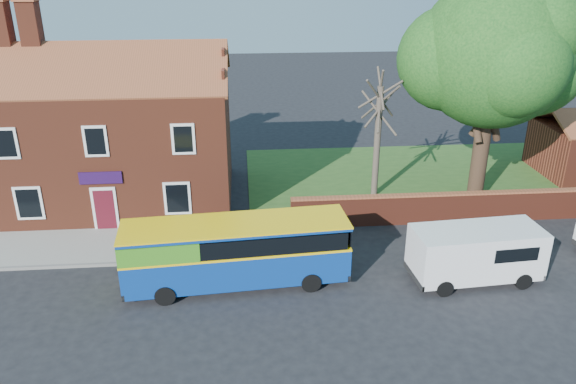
{
  "coord_description": "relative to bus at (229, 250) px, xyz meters",
  "views": [
    {
      "loc": [
        -0.21,
        -17.84,
        12.58
      ],
      "look_at": [
        1.7,
        5.0,
        2.8
      ],
      "focal_mm": 35.0,
      "sensor_mm": 36.0,
      "label": 1
    }
  ],
  "objects": [
    {
      "name": "kerb",
      "position": [
        -6.08,
        1.89,
        -1.5
      ],
      "size": [
        18.0,
        0.15,
        0.14
      ],
      "primitive_type": "cube",
      "color": "slate",
      "rests_on": "ground"
    },
    {
      "name": "boundary_wall",
      "position": [
        13.92,
        4.89,
        -0.76
      ],
      "size": [
        22.0,
        0.38,
        1.6
      ],
      "color": "maroon",
      "rests_on": "ground"
    },
    {
      "name": "ground",
      "position": [
        0.92,
        -2.11,
        -1.57
      ],
      "size": [
        120.0,
        120.0,
        0.0
      ],
      "primitive_type": "plane",
      "color": "black",
      "rests_on": "ground"
    },
    {
      "name": "grass_strip",
      "position": [
        13.92,
        10.89,
        -1.55
      ],
      "size": [
        26.0,
        12.0,
        0.04
      ],
      "primitive_type": "cube",
      "color": "#426B28",
      "rests_on": "ground"
    },
    {
      "name": "large_tree",
      "position": [
        13.51,
        7.87,
        6.22
      ],
      "size": [
        9.75,
        7.72,
        11.9
      ],
      "color": "black",
      "rests_on": "ground"
    },
    {
      "name": "bus",
      "position": [
        0.0,
        0.0,
        0.0
      ],
      "size": [
        9.19,
        2.99,
        2.76
      ],
      "rotation": [
        0.0,
        0.0,
        0.08
      ],
      "color": "navy",
      "rests_on": "ground"
    },
    {
      "name": "van_near",
      "position": [
        10.09,
        -0.49,
        -0.28
      ],
      "size": [
        5.41,
        2.5,
        2.31
      ],
      "rotation": [
        0.0,
        0.0,
        0.08
      ],
      "color": "white",
      "rests_on": "ground"
    },
    {
      "name": "bare_tree",
      "position": [
        7.96,
        8.57,
        1.9
      ],
      "size": [
        2.54,
        3.02,
        6.77
      ],
      "color": "#4C4238",
      "rests_on": "ground"
    },
    {
      "name": "pavement",
      "position": [
        -6.08,
        3.64,
        -1.51
      ],
      "size": [
        18.0,
        3.5,
        0.12
      ],
      "primitive_type": "cube",
      "color": "gray",
      "rests_on": "ground"
    },
    {
      "name": "shop_building",
      "position": [
        -6.1,
        9.39,
        1.84
      ],
      "size": [
        12.3,
        8.13,
        10.5
      ],
      "color": "brown",
      "rests_on": "ground"
    }
  ]
}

